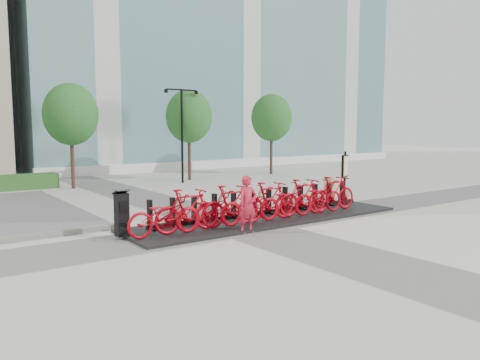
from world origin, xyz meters
TOP-DOWN VIEW (x-y plane):
  - ground at (0.00, 0.00)m, footprint 120.00×120.00m
  - glass_building at (14.00, 26.00)m, footprint 32.00×16.00m
  - tree_1 at (-1.50, 12.00)m, footprint 2.60×2.60m
  - tree_2 at (5.00, 12.00)m, footprint 2.60×2.60m
  - tree_3 at (11.00, 12.00)m, footprint 2.60×2.60m
  - streetlamp at (4.00, 11.00)m, footprint 2.00×0.20m
  - dock_pad at (1.30, 0.30)m, footprint 9.60×2.40m
  - dock_rail_posts at (1.36, 0.77)m, footprint 8.02×0.50m
  - bike_0 at (-2.60, -0.05)m, footprint 2.08×0.73m
  - bike_1 at (-1.88, -0.05)m, footprint 2.02×0.57m
  - bike_2 at (-1.16, -0.05)m, footprint 2.08×0.73m
  - bike_3 at (-0.44, -0.05)m, footprint 2.02×0.57m
  - bike_4 at (0.28, -0.05)m, footprint 2.08×0.73m
  - bike_5 at (1.00, -0.05)m, footprint 2.02×0.57m
  - bike_6 at (1.72, -0.05)m, footprint 2.08×0.73m
  - bike_7 at (2.44, -0.05)m, footprint 2.02×0.57m
  - bike_8 at (3.16, -0.05)m, footprint 2.08×0.73m
  - bike_9 at (3.88, -0.05)m, footprint 2.02×0.57m
  - kiosk at (-3.54, 0.54)m, footprint 0.41×0.35m
  - worker_red at (-0.40, -0.82)m, footprint 0.60×0.40m
  - construction_barrel at (5.73, 1.86)m, footprint 0.65×0.65m
  - map_sign at (6.43, 1.73)m, footprint 0.63×0.35m

SIDE VIEW (x-z plane):
  - ground at x=0.00m, z-range 0.00..0.00m
  - dock_pad at x=1.30m, z-range 0.00..0.08m
  - construction_barrel at x=5.73m, z-range 0.00..1.01m
  - dock_rail_posts at x=1.36m, z-range 0.08..0.93m
  - bike_0 at x=-2.60m, z-range 0.08..1.17m
  - bike_2 at x=-1.16m, z-range 0.08..1.17m
  - bike_4 at x=0.28m, z-range 0.08..1.17m
  - bike_6 at x=1.72m, z-range 0.08..1.17m
  - bike_8 at x=3.16m, z-range 0.08..1.17m
  - kiosk at x=-3.54m, z-range 0.05..1.32m
  - bike_1 at x=-1.88m, z-range 0.08..1.29m
  - bike_3 at x=-0.44m, z-range 0.08..1.29m
  - bike_5 at x=1.00m, z-range 0.08..1.29m
  - bike_7 at x=2.44m, z-range 0.08..1.29m
  - bike_9 at x=3.88m, z-range 0.08..1.29m
  - worker_red at x=-0.40m, z-range 0.00..1.62m
  - map_sign at x=6.43m, z-range 0.32..2.32m
  - streetlamp at x=4.00m, z-range 0.63..5.63m
  - tree_1 at x=-1.50m, z-range 1.04..6.14m
  - tree_2 at x=5.00m, z-range 1.04..6.14m
  - tree_3 at x=11.00m, z-range 1.04..6.14m
  - glass_building at x=14.00m, z-range 0.00..24.00m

